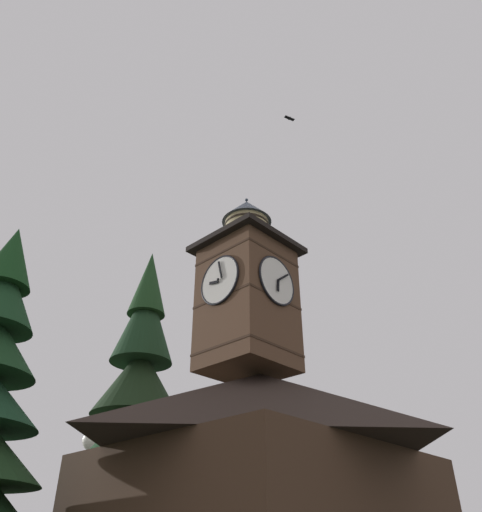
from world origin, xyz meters
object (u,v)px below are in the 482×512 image
at_px(clock_tower, 247,289).
at_px(building_main, 262,478).
at_px(moon, 93,440).
at_px(flying_bird_high, 289,118).
at_px(pine_tree_behind, 134,428).

bearing_deg(clock_tower, building_main, 152.60).
relative_size(clock_tower, moon, 4.17).
distance_m(clock_tower, moon, 37.17).
height_order(building_main, flying_bird_high, flying_bird_high).
bearing_deg(moon, building_main, 68.98).
xyz_separation_m(clock_tower, flying_bird_high, (1.03, 3.67, 7.10)).
bearing_deg(flying_bird_high, pine_tree_behind, -94.44).
bearing_deg(flying_bird_high, building_main, -113.78).
distance_m(moon, flying_bird_high, 41.58).
bearing_deg(clock_tower, pine_tree_behind, -88.51).
bearing_deg(moon, clock_tower, 68.16).
distance_m(building_main, flying_bird_high, 15.21).
xyz_separation_m(building_main, moon, (-13.35, -34.75, 7.65)).
distance_m(clock_tower, flying_bird_high, 8.06).
bearing_deg(pine_tree_behind, clock_tower, 91.49).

